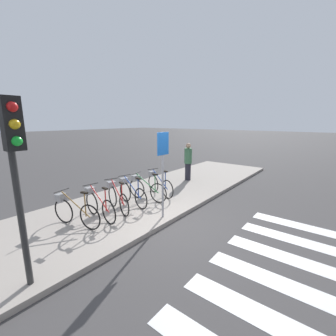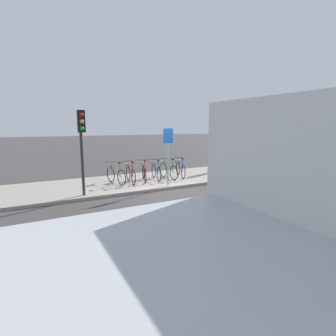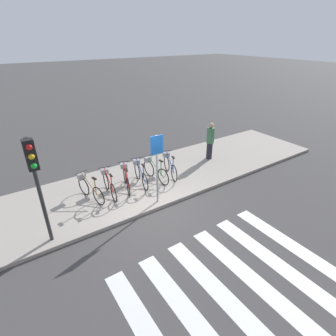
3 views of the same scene
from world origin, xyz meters
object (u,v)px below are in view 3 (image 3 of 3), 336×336
Objects in this scene: parked_bicycle_0 at (89,188)px; parked_bicycle_5 at (169,165)px; parked_bicycle_4 at (154,169)px; pedestrian at (210,140)px; parked_bicycle_3 at (140,173)px; parked_bicycle_1 at (109,183)px; parked_bicycle_2 at (126,177)px; traffic_light at (35,172)px; sign_post at (157,158)px.

parked_bicycle_0 and parked_bicycle_5 have the same top height.
parked_bicycle_0 is 0.98× the size of parked_bicycle_4.
pedestrian is (5.65, 0.21, 0.45)m from parked_bicycle_0.
parked_bicycle_3 is 1.30m from parked_bicycle_5.
pedestrian reaches higher than parked_bicycle_1.
parked_bicycle_3 is at bearing 175.22° from parked_bicycle_4.
parked_bicycle_1 is 1.01× the size of parked_bicycle_3.
parked_bicycle_2 is 0.96× the size of parked_bicycle_4.
parked_bicycle_2 is at bearing -1.98° from parked_bicycle_0.
parked_bicycle_5 is (1.30, -0.06, 0.00)m from parked_bicycle_3.
pedestrian is (4.29, 0.26, 0.45)m from parked_bicycle_2.
parked_bicycle_3 is 0.52× the size of traffic_light.
parked_bicycle_4 is 4.72m from traffic_light.
parked_bicycle_2 is at bearing 3.88° from parked_bicycle_1.
parked_bicycle_2 is 0.64× the size of sign_post.
traffic_light reaches higher than parked_bicycle_0.
traffic_light is 1.27× the size of sign_post.
parked_bicycle_1 is 3.19m from traffic_light.
parked_bicycle_4 is at bearing 179.56° from parked_bicycle_5.
pedestrian is 4.22m from sign_post.
parked_bicycle_1 is 5.01m from pedestrian.
pedestrian reaches higher than parked_bicycle_2.
parked_bicycle_0 is 0.98× the size of parked_bicycle_1.
parked_bicycle_4 is at bearing -1.52° from parked_bicycle_2.
parked_bicycle_4 is (1.19, -0.03, 0.00)m from parked_bicycle_2.
parked_bicycle_2 is 0.60m from parked_bicycle_3.
traffic_light is at bearing -179.02° from sign_post.
sign_post is (1.84, -1.46, 1.18)m from parked_bicycle_0.
sign_post reaches higher than parked_bicycle_4.
parked_bicycle_1 is at bearing -176.48° from pedestrian.
parked_bicycle_1 is at bearing -179.79° from parked_bicycle_5.
parked_bicycle_3 is at bearing 85.50° from sign_post.
pedestrian is (2.39, 0.30, 0.45)m from parked_bicycle_5.
parked_bicycle_0 is 2.81m from traffic_light.
parked_bicycle_1 is 2.16m from sign_post.
sign_post is (-1.41, -1.38, 1.18)m from parked_bicycle_5.
parked_bicycle_0 is at bearing 43.83° from traffic_light.
parked_bicycle_1 is at bearing -7.94° from parked_bicycle_0.
parked_bicycle_0 is 1.02× the size of parked_bicycle_2.
parked_bicycle_3 is at bearing 22.88° from traffic_light.
parked_bicycle_5 is at bearing 44.32° from sign_post.
parked_bicycle_3 is 0.93× the size of pedestrian.
parked_bicycle_0 is 0.68m from parked_bicycle_1.
traffic_light is at bearing -166.51° from pedestrian.
parked_bicycle_2 is 0.50× the size of traffic_light.
parked_bicycle_5 is 0.65× the size of sign_post.
pedestrian reaches higher than parked_bicycle_0.
parked_bicycle_2 and parked_bicycle_3 have the same top height.
parked_bicycle_1 is 1.04× the size of parked_bicycle_2.
parked_bicycle_1 is 1.03× the size of parked_bicycle_5.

